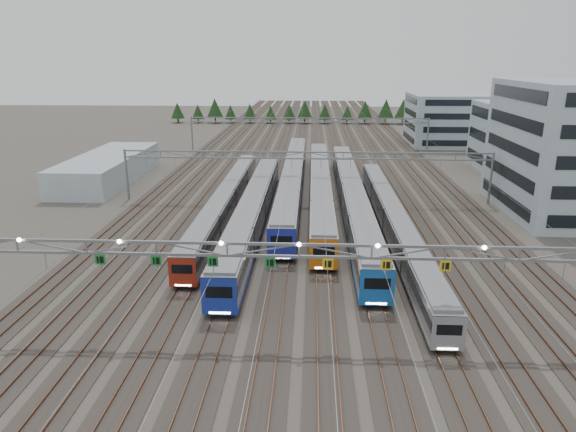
{
  "coord_description": "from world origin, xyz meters",
  "views": [
    {
      "loc": [
        0.91,
        -37.06,
        21.66
      ],
      "look_at": [
        -1.86,
        21.12,
        3.5
      ],
      "focal_mm": 32.0,
      "sensor_mm": 36.0,
      "label": 1
    }
  ],
  "objects_px": {
    "gantry_mid": "(306,161)",
    "gantry_near": "(298,254)",
    "train_b": "(254,209)",
    "depot_bldg_south": "(576,149)",
    "train_c": "(293,179)",
    "gantry_far": "(309,124)",
    "train_d": "(320,186)",
    "depot_bldg_mid": "(516,137)",
    "train_a": "(227,200)",
    "train_e": "(352,196)",
    "west_shed": "(108,168)",
    "depot_bldg_north": "(454,120)",
    "train_f": "(393,220)"
  },
  "relations": [
    {
      "from": "train_a",
      "to": "depot_bldg_north",
      "type": "bearing_deg",
      "value": 52.75
    },
    {
      "from": "train_e",
      "to": "depot_bldg_mid",
      "type": "height_order",
      "value": "depot_bldg_mid"
    },
    {
      "from": "gantry_far",
      "to": "depot_bldg_south",
      "type": "bearing_deg",
      "value": -52.25
    },
    {
      "from": "depot_bldg_mid",
      "to": "train_f",
      "type": "bearing_deg",
      "value": -126.12
    },
    {
      "from": "gantry_far",
      "to": "depot_bldg_south",
      "type": "distance_m",
      "value": 61.93
    },
    {
      "from": "depot_bldg_mid",
      "to": "depot_bldg_north",
      "type": "relative_size",
      "value": 0.73
    },
    {
      "from": "gantry_far",
      "to": "train_d",
      "type": "bearing_deg",
      "value": -87.05
    },
    {
      "from": "train_d",
      "to": "depot_bldg_mid",
      "type": "height_order",
      "value": "depot_bldg_mid"
    },
    {
      "from": "train_b",
      "to": "depot_bldg_south",
      "type": "relative_size",
      "value": 2.39
    },
    {
      "from": "train_a",
      "to": "depot_bldg_south",
      "type": "height_order",
      "value": "depot_bldg_south"
    },
    {
      "from": "train_b",
      "to": "train_e",
      "type": "distance_m",
      "value": 15.45
    },
    {
      "from": "train_a",
      "to": "gantry_mid",
      "type": "distance_m",
      "value": 13.82
    },
    {
      "from": "train_d",
      "to": "gantry_mid",
      "type": "distance_m",
      "value": 4.9
    },
    {
      "from": "train_e",
      "to": "depot_bldg_mid",
      "type": "bearing_deg",
      "value": 41.34
    },
    {
      "from": "train_e",
      "to": "gantry_far",
      "type": "relative_size",
      "value": 1.12
    },
    {
      "from": "train_f",
      "to": "gantry_mid",
      "type": "height_order",
      "value": "gantry_mid"
    },
    {
      "from": "train_f",
      "to": "gantry_near",
      "type": "height_order",
      "value": "gantry_near"
    },
    {
      "from": "train_d",
      "to": "west_shed",
      "type": "bearing_deg",
      "value": 163.55
    },
    {
      "from": "gantry_near",
      "to": "depot_bldg_mid",
      "type": "xyz_separation_m",
      "value": [
        40.97,
        65.67,
        -0.52
      ]
    },
    {
      "from": "train_c",
      "to": "depot_bldg_mid",
      "type": "relative_size",
      "value": 3.92
    },
    {
      "from": "train_b",
      "to": "train_d",
      "type": "distance_m",
      "value": 16.07
    },
    {
      "from": "train_f",
      "to": "gantry_mid",
      "type": "distance_m",
      "value": 19.36
    },
    {
      "from": "train_a",
      "to": "west_shed",
      "type": "xyz_separation_m",
      "value": [
        -24.82,
        19.32,
        0.3
      ]
    },
    {
      "from": "train_b",
      "to": "west_shed",
      "type": "xyz_separation_m",
      "value": [
        -29.32,
        24.63,
        0.03
      ]
    },
    {
      "from": "train_b",
      "to": "train_c",
      "type": "xyz_separation_m",
      "value": [
        4.5,
        17.83,
        0.03
      ]
    },
    {
      "from": "train_b",
      "to": "gantry_near",
      "type": "xyz_separation_m",
      "value": [
        6.7,
        -28.08,
        4.81
      ]
    },
    {
      "from": "gantry_mid",
      "to": "west_shed",
      "type": "xyz_separation_m",
      "value": [
        -36.07,
        12.59,
        -4.07
      ]
    },
    {
      "from": "train_b",
      "to": "train_f",
      "type": "xyz_separation_m",
      "value": [
        18.0,
        -3.07,
        -0.35
      ]
    },
    {
      "from": "train_e",
      "to": "depot_bldg_north",
      "type": "bearing_deg",
      "value": 63.79
    },
    {
      "from": "train_a",
      "to": "train_c",
      "type": "relative_size",
      "value": 0.83
    },
    {
      "from": "train_a",
      "to": "train_d",
      "type": "height_order",
      "value": "train_d"
    },
    {
      "from": "gantry_far",
      "to": "depot_bldg_south",
      "type": "height_order",
      "value": "depot_bldg_south"
    },
    {
      "from": "train_a",
      "to": "train_e",
      "type": "relative_size",
      "value": 0.83
    },
    {
      "from": "gantry_near",
      "to": "depot_bldg_mid",
      "type": "relative_size",
      "value": 3.52
    },
    {
      "from": "west_shed",
      "to": "depot_bldg_south",
      "type": "bearing_deg",
      "value": -12.58
    },
    {
      "from": "gantry_mid",
      "to": "gantry_near",
      "type": "bearing_deg",
      "value": -90.07
    },
    {
      "from": "gantry_far",
      "to": "depot_bldg_north",
      "type": "bearing_deg",
      "value": 17.13
    },
    {
      "from": "train_c",
      "to": "train_d",
      "type": "distance_m",
      "value": 6.38
    },
    {
      "from": "train_d",
      "to": "depot_bldg_south",
      "type": "xyz_separation_m",
      "value": [
        35.62,
        -5.19,
        7.03
      ]
    },
    {
      "from": "train_c",
      "to": "train_e",
      "type": "relative_size",
      "value": 1.0
    },
    {
      "from": "train_b",
      "to": "gantry_near",
      "type": "bearing_deg",
      "value": -76.57
    },
    {
      "from": "train_a",
      "to": "train_f",
      "type": "bearing_deg",
      "value": -20.42
    },
    {
      "from": "train_e",
      "to": "train_f",
      "type": "relative_size",
      "value": 1.13
    },
    {
      "from": "train_e",
      "to": "depot_bldg_south",
      "type": "distance_m",
      "value": 31.9
    },
    {
      "from": "train_b",
      "to": "train_e",
      "type": "xyz_separation_m",
      "value": [
        13.5,
        7.52,
        -0.01
      ]
    },
    {
      "from": "train_c",
      "to": "train_d",
      "type": "bearing_deg",
      "value": -45.1
    },
    {
      "from": "train_b",
      "to": "train_a",
      "type": "bearing_deg",
      "value": 130.3
    },
    {
      "from": "train_e",
      "to": "west_shed",
      "type": "bearing_deg",
      "value": 158.22
    },
    {
      "from": "depot_bldg_mid",
      "to": "train_d",
      "type": "bearing_deg",
      "value": -147.88
    },
    {
      "from": "depot_bldg_south",
      "to": "train_b",
      "type": "bearing_deg",
      "value": -169.68
    }
  ]
}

